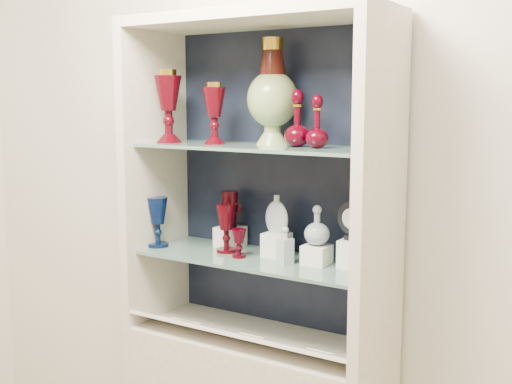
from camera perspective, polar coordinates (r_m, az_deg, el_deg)
The scene contains 30 objects.
wall_back at distance 2.53m, azimuth 2.65°, elevation 2.85°, with size 3.50×0.02×2.80m, color silver.
cabinet_back_panel at distance 2.51m, azimuth 2.30°, elevation 1.09°, with size 0.98×0.02×1.15m, color black.
cabinet_side_left at distance 2.63m, azimuth -8.90°, elevation 1.33°, with size 0.04×0.40×1.15m, color #BEB4A1.
cabinet_side_right at distance 2.13m, azimuth 10.99°, elevation -0.31°, with size 0.04×0.40×1.15m, color #BEB4A1.
cabinet_top_cap at distance 2.34m, azimuth -0.00°, elevation 15.18°, with size 1.00×0.40×0.04m, color #BEB4A1.
shelf_lower at distance 2.42m, azimuth 0.25°, elevation -5.96°, with size 0.92×0.34×0.01m, color slate.
shelf_upper at distance 2.35m, azimuth 0.26°, elevation 4.02°, with size 0.92×0.34×0.01m, color slate.
label_ledge at distance 2.39m, azimuth -1.43°, elevation -12.75°, with size 0.92×0.18×0.01m, color #BEB4A1.
label_card_0 at distance 2.23m, azimuth 6.08°, elevation -13.98°, with size 0.10×0.07×0.00m, color white.
label_card_1 at distance 2.52m, azimuth -6.16°, elevation -11.31°, with size 0.10×0.07×0.00m, color white.
label_card_2 at distance 2.35m, azimuth 0.02°, elevation -12.74°, with size 0.10×0.07×0.00m, color white.
label_card_3 at distance 2.50m, azimuth -5.47°, elevation -11.48°, with size 0.10×0.07×0.00m, color white.
pedestal_lamp_left at distance 2.53m, azimuth -7.80°, elevation 7.55°, with size 0.11×0.11×0.28m, color #3F040B, non-canonical shape.
pedestal_lamp_right at distance 2.42m, azimuth -3.73°, elevation 6.99°, with size 0.09×0.09×0.23m, color #3F040B, non-canonical shape.
enamel_urn at distance 2.39m, azimuth 1.48°, elevation 8.90°, with size 0.19×0.19×0.39m, color #0C4419, non-canonical shape.
ruby_decanter_a at distance 2.21m, azimuth 5.46°, elevation 6.55°, with size 0.08×0.08×0.21m, color #47000C, non-canonical shape.
ruby_decanter_b at distance 2.27m, azimuth 3.70°, elevation 6.71°, with size 0.09×0.09×0.21m, color #47000C, non-canonical shape.
lidded_bowl at distance 2.10m, azimuth 9.74°, elevation 4.79°, with size 0.08×0.08×0.09m, color #47000C, non-canonical shape.
cobalt_goblet at distance 2.60m, azimuth -8.73°, elevation -2.65°, with size 0.08×0.08×0.20m, color #051338, non-canonical shape.
ruby_goblet_tall at distance 2.48m, azimuth -2.67°, elevation -3.23°, with size 0.08×0.08×0.19m, color #3F040B, non-canonical shape.
ruby_goblet_small at distance 2.40m, azimuth -1.53°, elevation -4.58°, with size 0.05×0.05×0.11m, color #47000C, non-canonical shape.
riser_ruby_pitcher at distance 2.59m, azimuth -2.31°, elevation -3.98°, with size 0.10×0.10×0.08m, color silver.
ruby_pitcher at distance 2.56m, azimuth -2.33°, elevation -1.53°, with size 0.11×0.07×0.14m, color #3F040B, non-canonical shape.
clear_square_bottle at distance 2.31m, azimuth 2.61°, elevation -4.75°, with size 0.05×0.05×0.14m, color #919DA7, non-canonical shape.
riser_flat_flask at distance 2.42m, azimuth 1.84°, elevation -4.71°, with size 0.09×0.09×0.09m, color silver.
flat_flask at distance 2.40m, azimuth 1.86°, elevation -1.92°, with size 0.11×0.04×0.15m, color #A4B0B7, non-canonical shape.
riser_clear_round_decanter at distance 2.32m, azimuth 5.41°, elevation -5.58°, with size 0.09×0.09×0.07m, color silver.
clear_round_decanter at distance 2.29m, azimuth 5.45°, elevation -3.05°, with size 0.09×0.09×0.14m, color #919DA7, non-canonical shape.
riser_cameo_medallion at distance 2.28m, azimuth 8.47°, elevation -5.48°, with size 0.08×0.08×0.10m, color silver.
cameo_medallion at distance 2.25m, azimuth 8.54°, elevation -2.50°, with size 0.12×0.04×0.14m, color black, non-canonical shape.
Camera 1 is at (1.23, -0.44, 1.63)m, focal length 45.00 mm.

